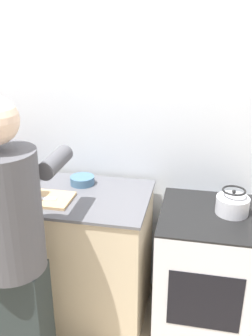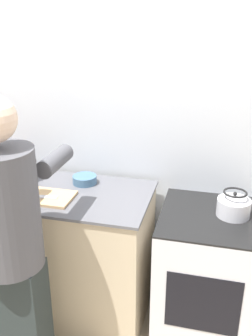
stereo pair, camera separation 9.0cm
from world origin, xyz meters
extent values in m
cube|color=silver|center=(0.00, 0.71, 1.30)|extent=(8.00, 0.05, 2.60)
cube|color=#C6B28E|center=(-0.35, 0.32, 0.46)|extent=(1.33, 0.64, 0.91)
cube|color=#56565B|center=(-0.35, 0.32, 0.92)|extent=(1.35, 0.66, 0.02)
cube|color=silver|center=(0.71, 0.32, 0.44)|extent=(0.60, 0.64, 0.87)
cube|color=black|center=(0.71, 0.32, 0.88)|extent=(0.60, 0.64, 0.01)
cube|color=black|center=(0.71, 0.00, 0.48)|extent=(0.42, 0.01, 0.38)
cube|color=#242C2C|center=(-0.30, -0.27, 0.39)|extent=(0.32, 0.19, 0.77)
cylinder|color=#4C4C51|center=(-0.30, -0.27, 1.10)|extent=(0.35, 0.35, 0.65)
cylinder|color=#4C4C51|center=(-0.45, 0.03, 1.26)|extent=(0.10, 0.30, 0.10)
cylinder|color=#4C4C51|center=(-0.15, 0.03, 1.26)|extent=(0.10, 0.30, 0.10)
cube|color=tan|center=(-0.33, 0.20, 0.94)|extent=(0.37, 0.23, 0.02)
cube|color=silver|center=(-0.30, 0.18, 0.95)|extent=(0.13, 0.05, 0.01)
cube|color=black|center=(-0.40, 0.17, 0.95)|extent=(0.08, 0.04, 0.01)
cylinder|color=silver|center=(0.84, 0.35, 0.94)|extent=(0.20, 0.20, 0.11)
cone|color=silver|center=(0.84, 0.35, 1.00)|extent=(0.16, 0.16, 0.03)
sphere|color=black|center=(0.84, 0.35, 1.03)|extent=(0.02, 0.02, 0.02)
torus|color=black|center=(0.84, 0.35, 1.04)|extent=(0.14, 0.14, 0.01)
cylinder|color=#426684|center=(-0.16, 0.48, 0.96)|extent=(0.17, 0.17, 0.06)
cylinder|color=#4C4C51|center=(-0.58, 0.44, 1.00)|extent=(0.15, 0.15, 0.13)
cylinder|color=#28231E|center=(-0.58, 0.44, 1.07)|extent=(0.16, 0.16, 0.01)
camera|label=1|loc=(0.61, -1.76, 2.00)|focal=40.00mm
camera|label=2|loc=(0.69, -1.74, 2.00)|focal=40.00mm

